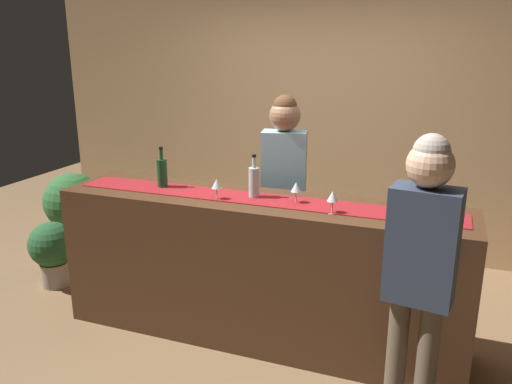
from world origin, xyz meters
TOP-DOWN VIEW (x-y plane):
  - ground_plane at (0.00, 0.00)m, footprint 10.00×10.00m
  - back_wall at (0.00, 1.90)m, footprint 6.00×0.12m
  - bar_counter at (0.00, 0.00)m, footprint 2.83×0.60m
  - counter_runner_cloth at (0.00, 0.00)m, footprint 2.69×0.28m
  - wine_bottle_green at (-0.76, 0.04)m, footprint 0.07×0.07m
  - wine_bottle_clear at (-0.04, 0.03)m, footprint 0.07×0.07m
  - wine_glass_near_customer at (0.26, 0.01)m, footprint 0.07×0.07m
  - wine_glass_mid_counter at (0.53, -0.12)m, footprint 0.07×0.07m
  - wine_glass_far_end at (-0.26, -0.10)m, footprint 0.07×0.07m
  - bartender at (-0.00, 0.58)m, footprint 0.37×0.26m
  - customer_sipping at (1.09, -0.57)m, footprint 0.37×0.25m
  - potted_plant_tall at (-2.26, 0.79)m, footprint 0.57×0.57m
  - potted_plant_small at (-1.96, 0.13)m, footprint 0.40×0.40m

SIDE VIEW (x-z plane):
  - ground_plane at x=0.00m, z-range 0.00..0.00m
  - potted_plant_small at x=-1.96m, z-range 0.05..0.63m
  - potted_plant_tall at x=-2.26m, z-range 0.06..0.90m
  - bar_counter at x=0.00m, z-range 0.00..1.04m
  - customer_sipping at x=1.09m, z-range 0.19..1.83m
  - counter_runner_cloth at x=0.00m, z-range 1.04..1.04m
  - bartender at x=0.00m, z-range 0.20..1.89m
  - wine_glass_near_customer at x=0.26m, z-range 1.07..1.21m
  - wine_glass_mid_counter at x=0.53m, z-range 1.07..1.21m
  - wine_glass_far_end at x=-0.26m, z-range 1.07..1.21m
  - wine_bottle_green at x=-0.76m, z-range 1.00..1.30m
  - wine_bottle_clear at x=-0.04m, z-range 1.00..1.30m
  - back_wall at x=0.00m, z-range 0.00..2.90m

